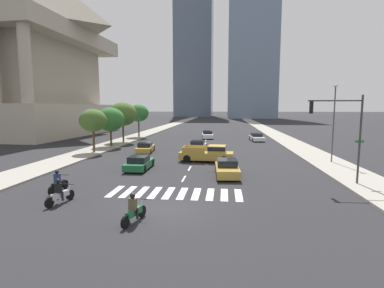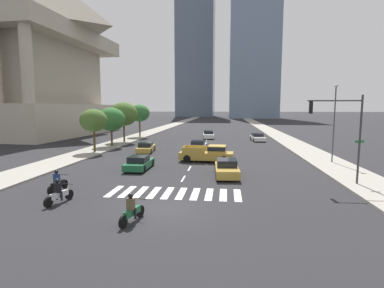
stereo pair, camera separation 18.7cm
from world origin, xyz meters
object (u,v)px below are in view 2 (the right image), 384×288
at_px(sedan_gold_2, 146,148).
at_px(sedan_gold_5, 227,169).
at_px(sedan_white_3, 198,146).
at_px(street_tree_fourth, 139,113).
at_px(street_tree_second, 111,119).
at_px(motorcycle_lead, 132,211).
at_px(street_tree_third, 124,114).
at_px(motorcycle_trailing, 59,194).
at_px(motorcycle_third, 58,183).
at_px(street_tree_nearest, 94,121).
at_px(traffic_signal_near, 341,124).
at_px(sedan_white_0, 258,137).
at_px(pickup_truck, 209,154).
at_px(sedan_green_1, 139,163).
at_px(street_lamp_east, 334,118).
at_px(sedan_white_4, 208,135).

relative_size(sedan_gold_2, sedan_gold_5, 1.08).
bearing_deg(sedan_white_3, street_tree_fourth, 41.71).
bearing_deg(street_tree_second, motorcycle_lead, -66.69).
distance_m(motorcycle_lead, street_tree_third, 34.04).
distance_m(motorcycle_trailing, sedan_gold_2, 20.06).
bearing_deg(sedan_gold_5, motorcycle_third, -65.64).
relative_size(motorcycle_trailing, street_tree_nearest, 0.42).
xyz_separation_m(sedan_white_3, traffic_signal_near, (11.58, -16.61, 3.79)).
relative_size(motorcycle_lead, street_tree_fourth, 0.35).
bearing_deg(sedan_white_3, sedan_white_0, -33.93).
relative_size(traffic_signal_near, street_tree_second, 1.16).
height_order(sedan_white_0, sedan_white_3, sedan_white_0).
xyz_separation_m(sedan_gold_5, street_tree_nearest, (-16.02, 10.64, 3.34)).
xyz_separation_m(sedan_gold_2, street_tree_fourth, (-6.07, 18.07, 3.93)).
height_order(sedan_gold_5, street_tree_third, street_tree_third).
bearing_deg(sedan_gold_5, traffic_signal_near, 72.57).
xyz_separation_m(pickup_truck, sedan_white_0, (6.94, 20.04, -0.23)).
relative_size(sedan_green_1, street_tree_nearest, 0.82).
height_order(motorcycle_trailing, street_tree_second, street_tree_second).
distance_m(street_lamp_east, street_tree_third, 30.21).
bearing_deg(sedan_white_0, traffic_signal_near, 0.24).
height_order(sedan_white_4, street_tree_nearest, street_tree_nearest).
bearing_deg(street_lamp_east, street_tree_fourth, 138.63).
xyz_separation_m(motorcycle_third, street_tree_nearest, (-4.97, 16.49, 3.37)).
height_order(sedan_white_0, street_tree_nearest, street_tree_nearest).
height_order(sedan_gold_2, street_tree_third, street_tree_third).
bearing_deg(street_tree_third, sedan_gold_5, -53.11).
xyz_separation_m(motorcycle_third, street_tree_second, (-4.97, 22.05, 3.30)).
bearing_deg(sedan_green_1, sedan_gold_5, -102.83).
xyz_separation_m(motorcycle_trailing, sedan_white_0, (14.78, 34.58, -0.00)).
xyz_separation_m(sedan_white_4, street_tree_third, (-12.79, -8.34, 3.88)).
relative_size(sedan_white_4, street_lamp_east, 0.64).
xyz_separation_m(street_tree_second, street_tree_fourth, (0.00, 13.79, 0.62)).
bearing_deg(sedan_green_1, pickup_truck, -52.47).
distance_m(sedan_white_4, traffic_signal_near, 33.77).
height_order(street_tree_third, street_tree_fourth, street_tree_third).
bearing_deg(pickup_truck, traffic_signal_near, -37.42).
height_order(motorcycle_third, sedan_white_0, motorcycle_third).
relative_size(motorcycle_trailing, street_tree_fourth, 0.36).
bearing_deg(traffic_signal_near, street_tree_second, -37.18).
relative_size(sedan_white_4, street_tree_third, 0.78).
distance_m(street_tree_second, street_tree_fourth, 13.80).
xyz_separation_m(sedan_gold_5, street_tree_second, (-16.02, 16.20, 3.27)).
xyz_separation_m(sedan_white_0, sedan_green_1, (-12.96, -24.64, -0.01)).
distance_m(sedan_white_4, street_tree_fourth, 13.37).
bearing_deg(sedan_white_3, street_tree_third, 64.39).
height_order(sedan_green_1, traffic_signal_near, traffic_signal_near).
bearing_deg(street_tree_nearest, sedan_white_4, 56.13).
xyz_separation_m(motorcycle_lead, sedan_white_3, (0.88, 25.10, -0.01)).
distance_m(traffic_signal_near, street_tree_nearest, 27.06).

